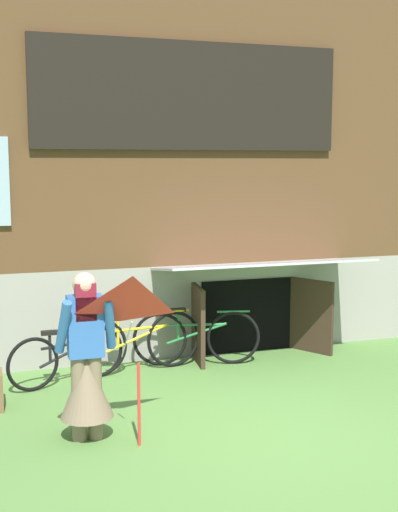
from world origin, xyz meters
TOP-DOWN VIEW (x-y plane):
  - ground_plane at (0.00, 0.00)m, footprint 60.00×60.00m
  - log_house at (0.00, 5.67)m, footprint 7.23×6.46m
  - person at (-1.79, 0.56)m, footprint 0.61×0.53m
  - kite at (-1.43, 0.05)m, footprint 0.82×0.82m
  - bicycle_green at (-0.02, 2.59)m, footprint 1.68×0.43m
  - bicycle_yellow at (-0.85, 2.53)m, footprint 1.77×0.28m
  - bicycle_black at (-1.77, 2.31)m, footprint 1.47×0.52m

SIDE VIEW (x-z plane):
  - ground_plane at x=0.00m, z-range 0.00..0.00m
  - bicycle_black at x=-1.77m, z-range -0.01..0.69m
  - bicycle_green at x=-0.02m, z-range -0.01..0.77m
  - bicycle_yellow at x=-0.85m, z-range -0.01..0.80m
  - person at x=-1.79m, z-range -0.13..1.53m
  - kite at x=-1.43m, z-range 0.51..2.11m
  - log_house at x=0.00m, z-range 0.00..5.19m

